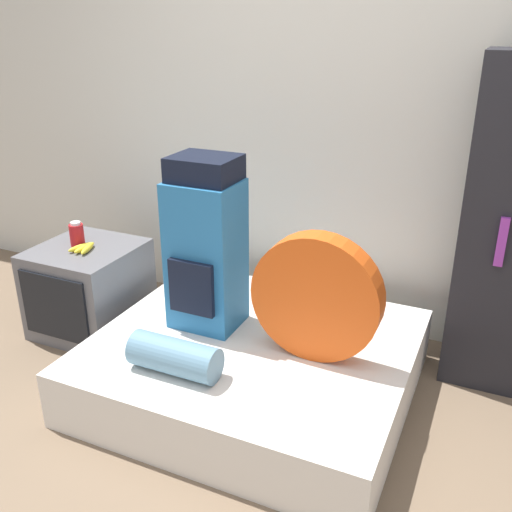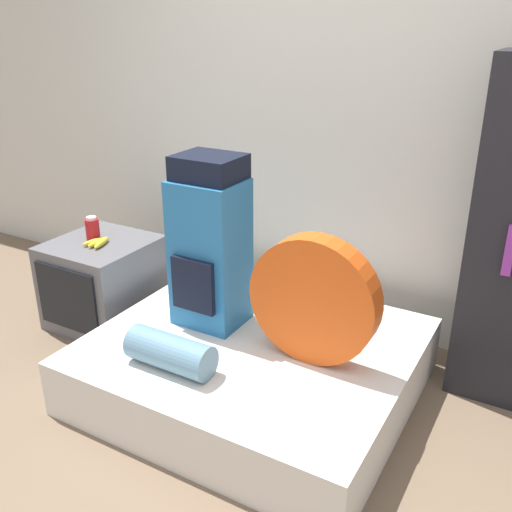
{
  "view_description": "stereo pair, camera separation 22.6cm",
  "coord_description": "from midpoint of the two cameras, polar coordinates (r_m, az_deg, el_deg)",
  "views": [
    {
      "loc": [
        0.93,
        -1.42,
        1.76
      ],
      "look_at": [
        -0.07,
        0.79,
        0.74
      ],
      "focal_mm": 40.0,
      "sensor_mm": 36.0,
      "label": 1
    },
    {
      "loc": [
        1.14,
        -1.31,
        1.76
      ],
      "look_at": [
        -0.07,
        0.79,
        0.74
      ],
      "focal_mm": 40.0,
      "sensor_mm": 36.0,
      "label": 2
    }
  ],
  "objects": [
    {
      "name": "wall_back",
      "position": [
        3.26,
        11.41,
        14.23
      ],
      "size": [
        8.0,
        0.05,
        2.6
      ],
      "color": "silver",
      "rests_on": "ground_plane"
    },
    {
      "name": "bed",
      "position": [
        2.92,
        2.05,
        -10.84
      ],
      "size": [
        1.51,
        1.35,
        0.29
      ],
      "color": "silver",
      "rests_on": "ground_plane"
    },
    {
      "name": "sleeping_roll",
      "position": [
        2.6,
        -6.08,
        -9.6
      ],
      "size": [
        0.42,
        0.16,
        0.16
      ],
      "color": "#5B849E",
      "rests_on": "bed"
    },
    {
      "name": "banana_bunch",
      "position": [
        3.42,
        -13.66,
        1.33
      ],
      "size": [
        0.13,
        0.17,
        0.03
      ],
      "color": "yellow",
      "rests_on": "television"
    },
    {
      "name": "backpack",
      "position": [
        2.83,
        -2.38,
        1.1
      ],
      "size": [
        0.34,
        0.31,
        0.87
      ],
      "color": "#23669E",
      "rests_on": "bed"
    },
    {
      "name": "ground_plane",
      "position": [
        2.45,
        -5.53,
        -23.15
      ],
      "size": [
        16.0,
        16.0,
        0.0
      ],
      "primitive_type": "plane",
      "color": "brown"
    },
    {
      "name": "tent_bag",
      "position": [
        2.58,
        8.37,
        -4.39
      ],
      "size": [
        0.6,
        0.12,
        0.6
      ],
      "color": "#D14C14",
      "rests_on": "bed"
    },
    {
      "name": "canister",
      "position": [
        3.49,
        -14.27,
        2.6
      ],
      "size": [
        0.08,
        0.08,
        0.15
      ],
      "color": "#B2191E",
      "rests_on": "television"
    },
    {
      "name": "television",
      "position": [
        3.57,
        -13.26,
        -2.62
      ],
      "size": [
        0.56,
        0.59,
        0.53
      ],
      "color": "#5B5B60",
      "rests_on": "ground_plane"
    }
  ]
}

